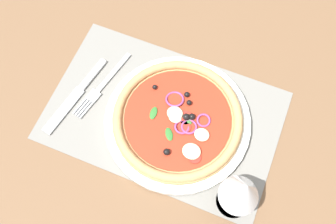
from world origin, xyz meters
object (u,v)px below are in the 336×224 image
object	(u,v)px
plate	(177,122)
fork	(101,88)
pizza	(178,119)
wine_glass	(242,191)
knife	(75,96)

from	to	relation	value
plate	fork	distance (cm)	18.21
pizza	wine_glass	bearing A→B (deg)	145.34
plate	fork	bearing A→B (deg)	-4.05
fork	knife	world-z (taller)	knife
pizza	wine_glass	size ratio (longest dim) A/B	1.77
plate	wine_glass	world-z (taller)	wine_glass
knife	plate	bearing A→B (deg)	107.11
fork	wine_glass	world-z (taller)	wine_glass
plate	knife	world-z (taller)	plate
plate	pizza	size ratio (longest dim) A/B	1.13
pizza	fork	bearing A→B (deg)	-4.15
pizza	wine_glass	xyz separation A→B (cm)	(-15.52, 10.74, 7.25)
plate	knife	bearing A→B (deg)	6.26
plate	fork	size ratio (longest dim) A/B	1.67
wine_glass	pizza	bearing A→B (deg)	-34.66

